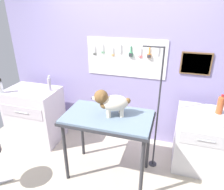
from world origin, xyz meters
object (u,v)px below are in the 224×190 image
detangler_spray (0,87)px  soda_bottle (220,105)px  grooming_arm (157,117)px  grooming_table (108,122)px  dog (111,102)px  cabinet_right (201,141)px  counter_left (35,115)px

detangler_spray → soda_bottle: 3.02m
grooming_arm → detangler_spray: size_ratio=7.42×
grooming_table → dog: bearing=28.3°
grooming_table → soda_bottle: size_ratio=4.27×
grooming_arm → detangler_spray: grooming_arm is taller
cabinet_right → soda_bottle: (0.13, 0.02, 0.54)m
grooming_arm → counter_left: (-1.93, 0.08, -0.34)m
grooming_table → counter_left: (-1.38, 0.41, -0.35)m
cabinet_right → detangler_spray: detangler_spray is taller
counter_left → cabinet_right: size_ratio=1.03×
counter_left → detangler_spray: detangler_spray is taller
dog → counter_left: bearing=164.4°
soda_bottle → grooming_arm: bearing=-166.6°
grooming_arm → soda_bottle: (0.73, 0.17, 0.19)m
grooming_arm → grooming_table: bearing=-149.0°
grooming_arm → counter_left: 1.96m
dog → soda_bottle: (1.25, 0.49, -0.09)m
detangler_spray → dog: bearing=-5.5°
counter_left → detangler_spray: bearing=-147.0°
soda_bottle → counter_left: bearing=-178.0°
cabinet_right → detangler_spray: (-2.88, -0.29, 0.55)m
grooming_table → dog: dog is taller
grooming_arm → dog: 0.67m
soda_bottle → detangler_spray: bearing=-174.0°
dog → counter_left: 1.59m
counter_left → cabinet_right: (2.53, 0.07, -0.01)m
counter_left → dog: bearing=-15.6°
grooming_table → soda_bottle: 1.39m
grooming_arm → soda_bottle: bearing=13.4°
grooming_table → cabinet_right: size_ratio=1.26×
grooming_table → detangler_spray: detangler_spray is taller
grooming_table → detangler_spray: size_ratio=4.78×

